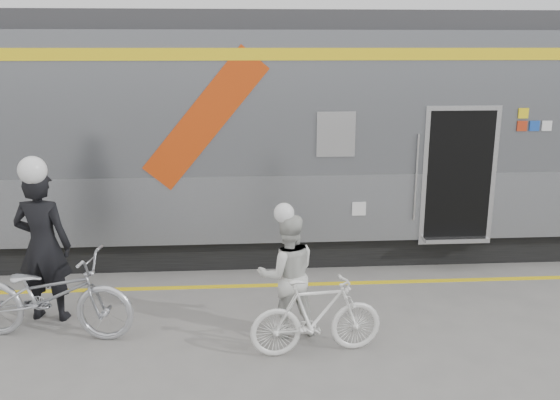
{
  "coord_description": "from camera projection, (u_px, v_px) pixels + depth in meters",
  "views": [
    {
      "loc": [
        -0.55,
        -6.32,
        3.57
      ],
      "look_at": [
        -0.0,
        1.6,
        1.5
      ],
      "focal_mm": 38.0,
      "sensor_mm": 36.0,
      "label": 1
    }
  ],
  "objects": [
    {
      "name": "bicycle_right",
      "position": [
        316.0,
        316.0,
        6.99
      ],
      "size": [
        1.63,
        0.62,
        0.95
      ],
      "primitive_type": "imported",
      "rotation": [
        0.0,
        0.0,
        1.68
      ],
      "color": "white",
      "rests_on": "ground"
    },
    {
      "name": "ground",
      "position": [
        290.0,
        356.0,
        7.03
      ],
      "size": [
        90.0,
        90.0,
        0.0
      ],
      "primitive_type": "plane",
      "color": "slate",
      "rests_on": "ground"
    },
    {
      "name": "train",
      "position": [
        312.0,
        133.0,
        10.61
      ],
      "size": [
        24.0,
        3.17,
        4.1
      ],
      "color": "black",
      "rests_on": "ground"
    },
    {
      "name": "bicycle_left",
      "position": [
        49.0,
        295.0,
        7.36
      ],
      "size": [
        2.24,
        1.07,
        1.13
      ],
      "primitive_type": "imported",
      "rotation": [
        0.0,
        0.0,
        1.42
      ],
      "color": "#B9BBC2",
      "rests_on": "ground"
    },
    {
      "name": "helmet_woman",
      "position": [
        288.0,
        204.0,
        7.19
      ],
      "size": [
        0.25,
        0.25,
        0.25
      ],
      "primitive_type": "sphere",
      "color": "white",
      "rests_on": "woman"
    },
    {
      "name": "helmet_man",
      "position": [
        33.0,
        156.0,
        7.46
      ],
      "size": [
        0.35,
        0.35,
        0.35
      ],
      "primitive_type": "sphere",
      "color": "white",
      "rests_on": "man"
    },
    {
      "name": "man",
      "position": [
        43.0,
        246.0,
        7.77
      ],
      "size": [
        0.81,
        0.6,
        2.05
      ],
      "primitive_type": "imported",
      "rotation": [
        0.0,
        0.0,
        2.99
      ],
      "color": "black",
      "rests_on": "ground"
    },
    {
      "name": "safety_strip",
      "position": [
        278.0,
        285.0,
        9.11
      ],
      "size": [
        24.0,
        0.12,
        0.01
      ],
      "primitive_type": "cube",
      "color": "yellow",
      "rests_on": "ground"
    },
    {
      "name": "woman",
      "position": [
        287.0,
        275.0,
        7.42
      ],
      "size": [
        0.83,
        0.68,
        1.58
      ],
      "primitive_type": "imported",
      "rotation": [
        0.0,
        0.0,
        3.25
      ],
      "color": "silver",
      "rests_on": "ground"
    }
  ]
}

